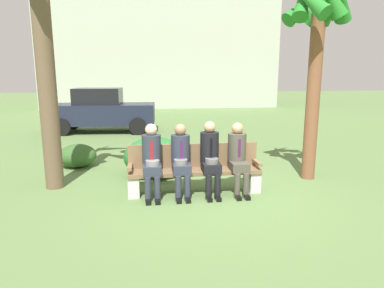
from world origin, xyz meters
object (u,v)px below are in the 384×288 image
at_px(seated_man_leftmost, 152,157).
at_px(building_backdrop, 159,35).
at_px(palm_tree_tall, 319,24).
at_px(seated_man_rightmost, 238,154).
at_px(seated_man_centerleft, 181,157).
at_px(seated_man_centerright, 210,155).
at_px(park_bench, 194,169).
at_px(shrub_mid_lawn, 155,157).
at_px(shrub_near_bench, 78,156).
at_px(parked_car_near, 102,110).

relative_size(seated_man_leftmost, building_backdrop, 0.08).
bearing_deg(palm_tree_tall, seated_man_rightmost, -158.19).
height_order(seated_man_centerleft, seated_man_centerright, seated_man_centerright).
height_order(park_bench, seated_man_leftmost, seated_man_leftmost).
bearing_deg(seated_man_rightmost, shrub_mid_lawn, 138.72).
height_order(seated_man_centerleft, seated_man_rightmost, seated_man_rightmost).
bearing_deg(seated_man_centerleft, palm_tree_tall, 14.13).
distance_m(palm_tree_tall, shrub_mid_lawn, 4.27).
relative_size(shrub_near_bench, shrub_mid_lawn, 0.65).
bearing_deg(shrub_mid_lawn, seated_man_centerleft, -71.59).
distance_m(seated_man_centerleft, seated_man_rightmost, 1.05).
bearing_deg(building_backdrop, seated_man_centerright, -89.78).
bearing_deg(shrub_near_bench, building_backdrop, 81.64).
xyz_separation_m(seated_man_leftmost, seated_man_rightmost, (1.57, 0.00, -0.00)).
relative_size(seated_man_leftmost, seated_man_rightmost, 1.01).
bearing_deg(parked_car_near, building_backdrop, 78.30).
distance_m(park_bench, seated_man_rightmost, 0.85).
distance_m(seated_man_leftmost, building_backdrop, 21.16).
xyz_separation_m(seated_man_rightmost, shrub_near_bench, (-3.31, 2.26, -0.45)).
bearing_deg(palm_tree_tall, park_bench, -167.37).
relative_size(seated_man_centerright, palm_tree_tall, 0.32).
distance_m(seated_man_centerright, shrub_near_bench, 3.62).
relative_size(seated_man_centerleft, seated_man_rightmost, 1.00).
xyz_separation_m(shrub_near_bench, shrub_mid_lawn, (1.81, -0.95, 0.15)).
bearing_deg(seated_man_leftmost, palm_tree_tall, 11.96).
height_order(shrub_near_bench, parked_car_near, parked_car_near).
xyz_separation_m(seated_man_centerleft, palm_tree_tall, (2.80, 0.70, 2.41)).
bearing_deg(seated_man_rightmost, palm_tree_tall, 21.81).
height_order(seated_man_centerleft, parked_car_near, parked_car_near).
bearing_deg(seated_man_leftmost, shrub_near_bench, 127.45).
bearing_deg(building_backdrop, seated_man_leftmost, -92.70).
distance_m(park_bench, parked_car_near, 7.73).
xyz_separation_m(park_bench, palm_tree_tall, (2.54, 0.57, 2.70)).
distance_m(seated_man_centerright, seated_man_rightmost, 0.52).
height_order(shrub_mid_lawn, parked_car_near, parked_car_near).
distance_m(shrub_mid_lawn, building_backdrop, 19.95).
distance_m(seated_man_leftmost, parked_car_near, 7.63).
distance_m(park_bench, shrub_mid_lawn, 1.37).
bearing_deg(palm_tree_tall, shrub_mid_lawn, 169.31).
xyz_separation_m(park_bench, seated_man_centerleft, (-0.26, -0.14, 0.28)).
bearing_deg(seated_man_centerleft, building_backdrop, 88.74).
bearing_deg(seated_man_centerleft, seated_man_leftmost, 179.85).
height_order(seated_man_leftmost, palm_tree_tall, palm_tree_tall).
height_order(seated_man_rightmost, building_backdrop, building_backdrop).
relative_size(park_bench, seated_man_centerleft, 1.87).
bearing_deg(shrub_mid_lawn, seated_man_centerright, -53.43).
relative_size(palm_tree_tall, shrub_near_bench, 4.80).
distance_m(parked_car_near, building_backdrop, 14.20).
bearing_deg(building_backdrop, seated_man_rightmost, -88.34).
xyz_separation_m(seated_man_centerleft, parked_car_near, (-2.29, 7.43, 0.11)).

